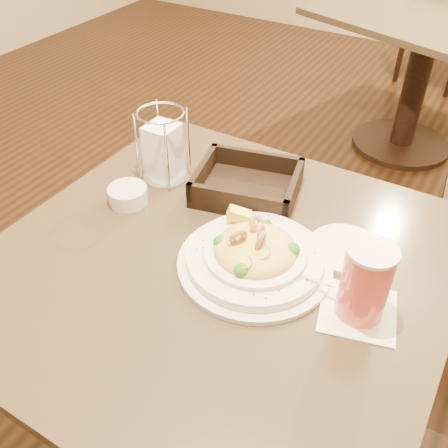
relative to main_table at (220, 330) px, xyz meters
The scene contains 9 objects.
ground 0.49m from the main_table, ahead, with size 7.00×7.00×0.00m, color black.
main_table is the anchor object (origin of this frame).
background_table 1.94m from the main_table, 90.40° to the left, with size 1.14×1.14×0.72m.
pasta_bowl 0.26m from the main_table, 18.52° to the left, with size 0.35×0.31×0.10m.
drink_glass 0.42m from the main_table, ahead, with size 0.17×0.17×0.15m.
bread_basket 0.34m from the main_table, 105.06° to the left, with size 0.27×0.24×0.07m.
napkin_caddy 0.45m from the main_table, 145.11° to the left, with size 0.11×0.11×0.18m.
side_plate 0.35m from the main_table, 37.08° to the left, with size 0.15×0.15×0.01m, color white.
butter_ramekin 0.38m from the main_table, 168.23° to the left, with size 0.09×0.09×0.04m, color white.
Camera 1 is at (0.39, -0.63, 1.42)m, focal length 40.00 mm.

